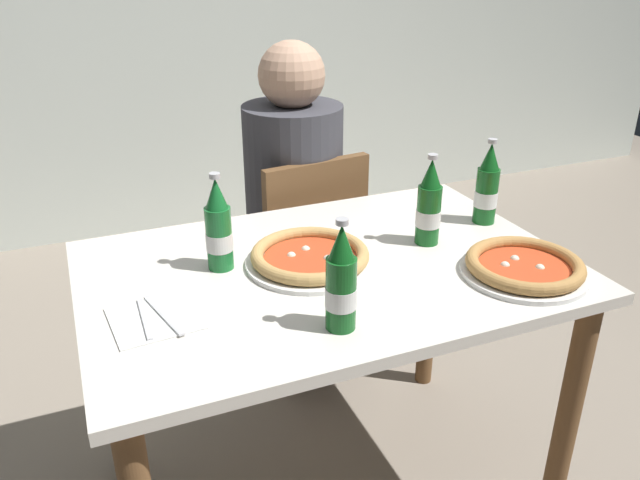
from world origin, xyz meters
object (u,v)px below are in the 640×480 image
Objects in this scene: diner_seated at (294,221)px; pizza_margherita_near at (310,257)px; chair_behind_table at (302,252)px; beer_bottle_extra at (219,229)px; pizza_marinara_far at (524,267)px; beer_bottle_right at (341,284)px; napkin_with_cutlery at (155,318)px; dining_table_main at (327,305)px; beer_bottle_center at (429,207)px; beer_bottle_left at (487,188)px.

diner_seated reaches higher than pizza_margherita_near.
chair_behind_table is at bearing -79.82° from diner_seated.
pizza_margherita_near is 0.24m from beer_bottle_extra.
pizza_marinara_far is 0.75m from beer_bottle_extra.
beer_bottle_right reaches higher than napkin_with_cutlery.
chair_behind_table is 3.44× the size of beer_bottle_right.
pizza_marinara_far is at bearing -73.17° from diner_seated.
dining_table_main is 0.14m from pizza_margherita_near.
diner_seated is (0.16, 0.66, -0.05)m from dining_table_main.
beer_bottle_center is at bearing 116.07° from pizza_marinara_far.
diner_seated is at bearing 106.83° from pizza_marinara_far.
chair_behind_table reaches higher than pizza_margherita_near.
diner_seated is 0.71m from beer_bottle_center.
napkin_with_cutlery is at bearing 153.05° from beer_bottle_right.
napkin_with_cutlery is (-0.86, 0.14, -0.02)m from pizza_marinara_far.
dining_table_main is at bearing -175.26° from beer_bottle_center.
napkin_with_cutlery is (-0.60, -0.70, 0.27)m from chair_behind_table.
beer_bottle_center is 0.55m from beer_bottle_extra.
pizza_marinara_far is at bearing -9.14° from napkin_with_cutlery.
pizza_marinara_far is 1.24× the size of beer_bottle_left.
beer_bottle_center is at bearing -77.09° from diner_seated.
pizza_marinara_far is at bearing -27.98° from dining_table_main.
chair_behind_table reaches higher than napkin_with_cutlery.
chair_behind_table is 0.11m from diner_seated.
diner_seated is 0.74m from beer_bottle_left.
dining_table_main is 4.86× the size of beer_bottle_left.
chair_behind_table is at bearing 74.12° from beer_bottle_right.
beer_bottle_center reaches higher than dining_table_main.
pizza_marinara_far reaches higher than napkin_with_cutlery.
beer_bottle_right is at bearing -175.30° from pizza_marinara_far.
chair_behind_table is 0.74m from beer_bottle_left.
pizza_margherita_near is at bearing -179.91° from beer_bottle_center.
beer_bottle_extra is at bearing 161.48° from pizza_margherita_near.
beer_bottle_center is (0.34, 0.00, 0.08)m from pizza_margherita_near.
diner_seated reaches higher than pizza_marinara_far.
pizza_marinara_far reaches higher than dining_table_main.
beer_bottle_center reaches higher than chair_behind_table.
beer_bottle_center is (0.30, 0.02, 0.22)m from dining_table_main.
diner_seated is 4.89× the size of beer_bottle_center.
pizza_marinara_far is (0.46, -0.25, 0.00)m from pizza_margherita_near.
beer_bottle_center is at bearing -165.56° from beer_bottle_left.
beer_bottle_extra is 1.27× the size of napkin_with_cutlery.
chair_behind_table is 0.92m from pizza_marinara_far.
dining_table_main is 0.65m from chair_behind_table.
pizza_margherita_near is 1.06× the size of pizza_marinara_far.
diner_seated is at bearing -87.12° from chair_behind_table.
beer_bottle_left is at bearing 8.98° from dining_table_main.
beer_bottle_right is (-0.09, -0.27, 0.22)m from dining_table_main.
beer_bottle_left is (0.57, 0.06, 0.08)m from pizza_margherita_near.
napkin_with_cutlery is (-0.44, -0.09, 0.12)m from dining_table_main.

